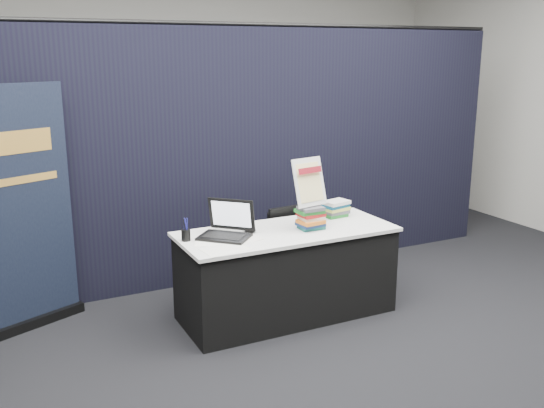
{
  "coord_description": "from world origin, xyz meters",
  "views": [
    {
      "loc": [
        -2.23,
        -3.68,
        2.18
      ],
      "look_at": [
        -0.14,
        0.55,
        0.99
      ],
      "focal_mm": 40.0,
      "sensor_mm": 36.0,
      "label": 1
    }
  ],
  "objects_px": {
    "info_sign": "(309,183)",
    "pullup_banner": "(26,224)",
    "display_table": "(287,273)",
    "book_stack_short": "(336,209)",
    "book_stack_tall": "(311,218)",
    "laptop": "(222,229)",
    "stacking_chair": "(293,249)"
  },
  "relations": [
    {
      "from": "info_sign",
      "to": "stacking_chair",
      "type": "xyz_separation_m",
      "value": [
        0.05,
        0.36,
        -0.69
      ]
    },
    {
      "from": "book_stack_short",
      "to": "pullup_banner",
      "type": "height_order",
      "value": "pullup_banner"
    },
    {
      "from": "book_stack_tall",
      "to": "info_sign",
      "type": "distance_m",
      "value": 0.29
    },
    {
      "from": "display_table",
      "to": "pullup_banner",
      "type": "height_order",
      "value": "pullup_banner"
    },
    {
      "from": "info_sign",
      "to": "display_table",
      "type": "bearing_deg",
      "value": 158.52
    },
    {
      "from": "book_stack_tall",
      "to": "pullup_banner",
      "type": "height_order",
      "value": "pullup_banner"
    },
    {
      "from": "display_table",
      "to": "book_stack_short",
      "type": "xyz_separation_m",
      "value": [
        0.58,
        0.17,
        0.45
      ]
    },
    {
      "from": "display_table",
      "to": "laptop",
      "type": "height_order",
      "value": "laptop"
    },
    {
      "from": "pullup_banner",
      "to": "info_sign",
      "type": "bearing_deg",
      "value": -42.92
    },
    {
      "from": "book_stack_short",
      "to": "info_sign",
      "type": "xyz_separation_m",
      "value": [
        -0.4,
        -0.21,
        0.31
      ]
    },
    {
      "from": "display_table",
      "to": "laptop",
      "type": "distance_m",
      "value": 0.71
    },
    {
      "from": "display_table",
      "to": "laptop",
      "type": "bearing_deg",
      "value": 172.94
    },
    {
      "from": "book_stack_short",
      "to": "book_stack_tall",
      "type": "bearing_deg",
      "value": -148.84
    },
    {
      "from": "book_stack_short",
      "to": "laptop",
      "type": "bearing_deg",
      "value": -174.64
    },
    {
      "from": "display_table",
      "to": "book_stack_tall",
      "type": "relative_size",
      "value": 8.83
    },
    {
      "from": "book_stack_short",
      "to": "pullup_banner",
      "type": "distance_m",
      "value": 2.58
    },
    {
      "from": "display_table",
      "to": "stacking_chair",
      "type": "xyz_separation_m",
      "value": [
        0.23,
        0.32,
        0.08
      ]
    },
    {
      "from": "laptop",
      "to": "info_sign",
      "type": "distance_m",
      "value": 0.81
    },
    {
      "from": "book_stack_tall",
      "to": "pullup_banner",
      "type": "relative_size",
      "value": 0.1
    },
    {
      "from": "display_table",
      "to": "book_stack_short",
      "type": "distance_m",
      "value": 0.76
    },
    {
      "from": "info_sign",
      "to": "stacking_chair",
      "type": "bearing_deg",
      "value": 71.68
    },
    {
      "from": "stacking_chair",
      "to": "display_table",
      "type": "bearing_deg",
      "value": -131.31
    },
    {
      "from": "display_table",
      "to": "book_stack_tall",
      "type": "height_order",
      "value": "book_stack_tall"
    },
    {
      "from": "laptop",
      "to": "pullup_banner",
      "type": "bearing_deg",
      "value": -161.63
    },
    {
      "from": "display_table",
      "to": "laptop",
      "type": "xyz_separation_m",
      "value": [
        -0.55,
        0.07,
        0.44
      ]
    },
    {
      "from": "info_sign",
      "to": "pullup_banner",
      "type": "xyz_separation_m",
      "value": [
        -2.12,
        0.76,
        -0.27
      ]
    },
    {
      "from": "book_stack_tall",
      "to": "stacking_chair",
      "type": "bearing_deg",
      "value": 83.29
    },
    {
      "from": "laptop",
      "to": "stacking_chair",
      "type": "xyz_separation_m",
      "value": [
        0.78,
        0.26,
        -0.36
      ]
    },
    {
      "from": "laptop",
      "to": "book_stack_tall",
      "type": "bearing_deg",
      "value": 33.63
    },
    {
      "from": "laptop",
      "to": "book_stack_tall",
      "type": "distance_m",
      "value": 0.75
    },
    {
      "from": "info_sign",
      "to": "stacking_chair",
      "type": "height_order",
      "value": "info_sign"
    },
    {
      "from": "display_table",
      "to": "pullup_banner",
      "type": "bearing_deg",
      "value": 159.35
    }
  ]
}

